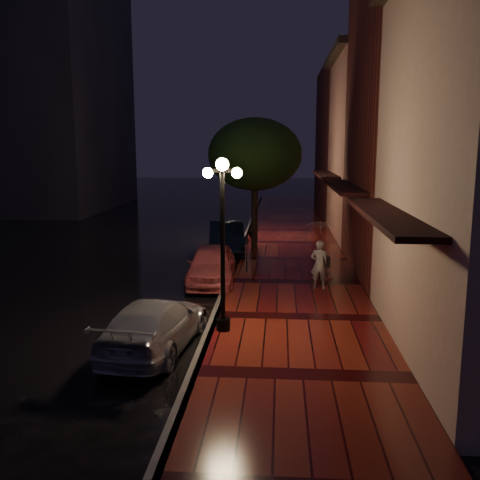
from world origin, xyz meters
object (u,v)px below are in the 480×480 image
at_px(streetlamp_near, 223,234).
at_px(silver_car, 155,325).
at_px(pink_car, 212,264).
at_px(parking_meter, 247,251).
at_px(street_tree, 255,157).
at_px(streetlamp_far, 253,188).
at_px(woman_with_umbrella, 320,244).
at_px(navy_car, 227,238).

relative_size(streetlamp_near, silver_car, 1.03).
xyz_separation_m(pink_car, parking_meter, (1.14, 1.23, 0.23)).
bearing_deg(street_tree, parking_meter, -90.80).
bearing_deg(streetlamp_far, parking_meter, -88.54).
height_order(streetlamp_near, parking_meter, streetlamp_near).
distance_m(streetlamp_far, parking_meter, 7.82).
bearing_deg(woman_with_umbrella, streetlamp_far, -61.08).
height_order(pink_car, parking_meter, parking_meter).
relative_size(pink_car, woman_with_umbrella, 1.78).
xyz_separation_m(street_tree, woman_with_umbrella, (2.44, -6.80, -2.62)).
relative_size(streetlamp_far, navy_car, 1.01).
xyz_separation_m(streetlamp_near, navy_car, (-0.95, 10.40, -1.90)).
relative_size(streetlamp_near, street_tree, 0.74).
distance_m(street_tree, navy_car, 3.79).
xyz_separation_m(streetlamp_far, pink_car, (-0.95, -8.86, -1.93)).
relative_size(streetlamp_near, parking_meter, 3.44).
height_order(streetlamp_far, silver_car, streetlamp_far).
bearing_deg(streetlamp_near, navy_car, 95.22).
height_order(street_tree, pink_car, street_tree).
bearing_deg(silver_car, woman_with_umbrella, -122.14).
bearing_deg(silver_car, street_tree, -91.68).
bearing_deg(pink_car, woman_with_umbrella, -17.68).
height_order(streetlamp_far, street_tree, street_tree).
bearing_deg(navy_car, silver_car, -99.05).
bearing_deg(navy_car, woman_with_umbrella, -65.87).
relative_size(streetlamp_near, woman_with_umbrella, 1.94).
xyz_separation_m(streetlamp_far, street_tree, (0.26, -3.01, 1.64)).
height_order(silver_car, parking_meter, parking_meter).
distance_m(street_tree, woman_with_umbrella, 7.69).
bearing_deg(silver_car, streetlamp_near, -138.86).
relative_size(streetlamp_far, street_tree, 0.74).
bearing_deg(street_tree, navy_car, -154.05).
bearing_deg(streetlamp_near, pink_car, 100.48).
relative_size(silver_car, woman_with_umbrella, 1.88).
xyz_separation_m(streetlamp_far, silver_car, (-1.51, -15.03, -1.99)).
relative_size(navy_car, silver_car, 1.02).
height_order(streetlamp_far, navy_car, streetlamp_far).
relative_size(street_tree, parking_meter, 4.63).
xyz_separation_m(street_tree, pink_car, (-1.21, -5.86, -3.57)).
relative_size(streetlamp_near, navy_car, 1.01).
bearing_deg(parking_meter, woman_with_umbrella, -36.67).
distance_m(streetlamp_far, street_tree, 3.44).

